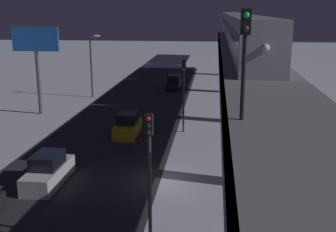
# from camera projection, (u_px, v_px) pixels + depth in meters

# --- Properties ---
(ground_plane) EXTENTS (240.00, 240.00, 0.00)m
(ground_plane) POSITION_uv_depth(u_px,v_px,m) (160.00, 181.00, 26.51)
(ground_plane) COLOR silver
(avenue_asphalt) EXTENTS (11.00, 104.95, 0.01)m
(avenue_asphalt) POSITION_uv_depth(u_px,v_px,m) (77.00, 177.00, 27.11)
(avenue_asphalt) COLOR #28282D
(avenue_asphalt) RESTS_ON ground_plane
(elevated_railway) EXTENTS (5.00, 104.95, 6.61)m
(elevated_railway) POSITION_uv_depth(u_px,v_px,m) (261.00, 95.00, 24.44)
(elevated_railway) COLOR slate
(elevated_railway) RESTS_ON ground_plane
(subway_train) EXTENTS (2.94, 74.07, 3.40)m
(subway_train) POSITION_uv_depth(u_px,v_px,m) (236.00, 25.00, 59.04)
(subway_train) COLOR #999EA8
(subway_train) RESTS_ON elevated_railway
(rail_signal) EXTENTS (0.36, 0.41, 4.00)m
(rail_signal) POSITION_uv_depth(u_px,v_px,m) (245.00, 46.00, 14.77)
(rail_signal) COLOR black
(rail_signal) RESTS_ON elevated_railway
(sedan_black_2) EXTENTS (1.80, 4.12, 1.97)m
(sedan_black_2) POSITION_uv_depth(u_px,v_px,m) (174.00, 83.00, 56.90)
(sedan_black_2) COLOR black
(sedan_black_2) RESTS_ON ground_plane
(sedan_yellow) EXTENTS (1.80, 4.23, 1.97)m
(sedan_yellow) POSITION_uv_depth(u_px,v_px,m) (128.00, 126.00, 35.94)
(sedan_yellow) COLOR gold
(sedan_yellow) RESTS_ON ground_plane
(sedan_white) EXTENTS (1.80, 4.74, 1.97)m
(sedan_white) POSITION_uv_depth(u_px,v_px,m) (48.00, 171.00, 25.97)
(sedan_white) COLOR silver
(sedan_white) RESTS_ON ground_plane
(traffic_light_near) EXTENTS (0.32, 0.44, 6.40)m
(traffic_light_near) POSITION_uv_depth(u_px,v_px,m) (149.00, 164.00, 17.69)
(traffic_light_near) COLOR #2D2D2D
(traffic_light_near) RESTS_ON ground_plane
(traffic_light_mid) EXTENTS (0.32, 0.44, 6.40)m
(traffic_light_mid) POSITION_uv_depth(u_px,v_px,m) (184.00, 85.00, 36.09)
(traffic_light_mid) COLOR #2D2D2D
(traffic_light_mid) RESTS_ON ground_plane
(commercial_billboard) EXTENTS (4.80, 0.36, 8.90)m
(commercial_billboard) POSITION_uv_depth(u_px,v_px,m) (36.00, 48.00, 41.98)
(commercial_billboard) COLOR #4C4C51
(commercial_billboard) RESTS_ON ground_plane
(street_lamp_far) EXTENTS (1.35, 0.44, 7.65)m
(street_lamp_far) POSITION_uv_depth(u_px,v_px,m) (93.00, 58.00, 50.64)
(street_lamp_far) COLOR #38383D
(street_lamp_far) RESTS_ON ground_plane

